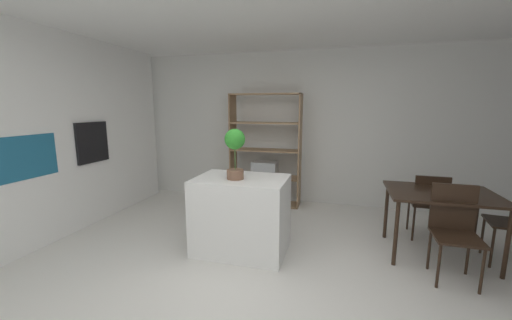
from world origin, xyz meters
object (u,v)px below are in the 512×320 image
(potted_plant_on_island, at_px, (235,148))
(dining_chair_near, at_px, (454,224))
(built_in_oven, at_px, (92,142))
(dining_table, at_px, (441,199))
(open_bookshelf, at_px, (264,158))
(dining_chair_far, at_px, (429,200))
(kitchen_island, at_px, (241,215))

(potted_plant_on_island, bearing_deg, dining_chair_near, 2.40)
(built_in_oven, xyz_separation_m, dining_table, (4.65, 0.18, -0.53))
(built_in_oven, distance_m, open_bookshelf, 2.72)
(built_in_oven, distance_m, dining_chair_far, 4.74)
(built_in_oven, distance_m, potted_plant_on_island, 2.37)
(built_in_oven, relative_size, potted_plant_on_island, 1.02)
(dining_chair_far, bearing_deg, built_in_oven, 9.55)
(kitchen_island, height_order, dining_chair_far, kitchen_island)
(kitchen_island, distance_m, potted_plant_on_island, 0.82)
(open_bookshelf, bearing_deg, dining_chair_near, -36.56)
(dining_table, bearing_deg, potted_plant_on_island, -166.60)
(dining_table, bearing_deg, open_bookshelf, 150.92)
(dining_chair_near, bearing_deg, built_in_oven, 177.93)
(open_bookshelf, height_order, dining_chair_far, open_bookshelf)
(kitchen_island, relative_size, potted_plant_on_island, 1.85)
(potted_plant_on_island, height_order, open_bookshelf, open_bookshelf)
(dining_chair_far, bearing_deg, dining_table, 92.07)
(potted_plant_on_island, distance_m, dining_chair_far, 2.62)
(potted_plant_on_island, bearing_deg, open_bookshelf, 93.85)
(built_in_oven, relative_size, dining_chair_far, 0.67)
(dining_chair_near, bearing_deg, dining_chair_far, 91.60)
(kitchen_island, xyz_separation_m, potted_plant_on_island, (-0.05, -0.06, 0.82))
(kitchen_island, relative_size, open_bookshelf, 0.55)
(kitchen_island, bearing_deg, potted_plant_on_island, -127.90)
(potted_plant_on_island, height_order, dining_table, potted_plant_on_island)
(dining_table, distance_m, dining_chair_far, 0.49)
(dining_table, distance_m, dining_chair_near, 0.47)
(dining_table, xyz_separation_m, dining_chair_far, (-0.00, 0.46, -0.16))
(dining_chair_far, xyz_separation_m, dining_chair_near, (0.01, -0.91, 0.03))
(built_in_oven, xyz_separation_m, kitchen_island, (2.40, -0.30, -0.77))
(built_in_oven, xyz_separation_m, dining_chair_far, (4.65, 0.64, -0.69))
(dining_chair_far, bearing_deg, kitchen_island, 24.45)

